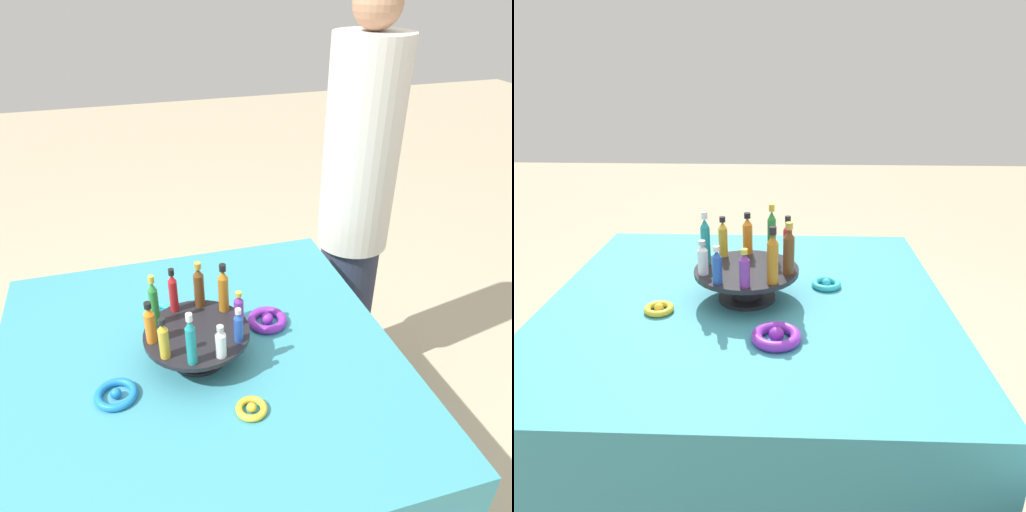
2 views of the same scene
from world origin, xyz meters
The scene contains 16 objects.
party_table centered at (0.00, 0.00, 0.39)m, with size 1.06×1.06×0.78m.
display_stand centered at (0.00, 0.00, 0.84)m, with size 0.28×0.28×0.09m.
bottle_purple centered at (0.11, 0.01, 0.91)m, with size 0.03×0.03×0.10m.
bottle_amber centered at (0.09, 0.07, 0.93)m, with size 0.03×0.03×0.14m.
bottle_brown centered at (0.03, 0.11, 0.93)m, with size 0.03×0.03×0.14m.
bottle_red centered at (-0.04, 0.11, 0.93)m, with size 0.02×0.02×0.13m.
bottle_green centered at (-0.10, 0.06, 0.94)m, with size 0.02×0.02×0.15m.
bottle_orange centered at (-0.11, -0.01, 0.92)m, with size 0.03×0.03×0.12m.
bottle_gold centered at (-0.09, -0.07, 0.92)m, with size 0.03×0.03×0.11m.
bottle_teal centered at (-0.03, -0.11, 0.93)m, with size 0.02×0.02×0.14m.
bottle_clear centered at (0.04, -0.11, 0.91)m, with size 0.03×0.03×0.09m.
bottle_blue centered at (0.10, -0.06, 0.91)m, with size 0.02×0.02×0.10m.
ribbon_bow_teal centered at (-0.09, 0.22, 0.79)m, with size 0.08×0.08×0.02m.
ribbon_bow_blue centered at (-0.22, -0.09, 0.79)m, with size 0.10×0.10×0.03m.
ribbon_bow_gold centered at (0.09, -0.22, 0.79)m, with size 0.08×0.08×0.02m.
ribbon_bow_purple centered at (0.22, 0.09, 0.79)m, with size 0.12×0.12×0.04m.
Camera 2 is at (1.21, 0.11, 1.37)m, focal length 35.00 mm.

